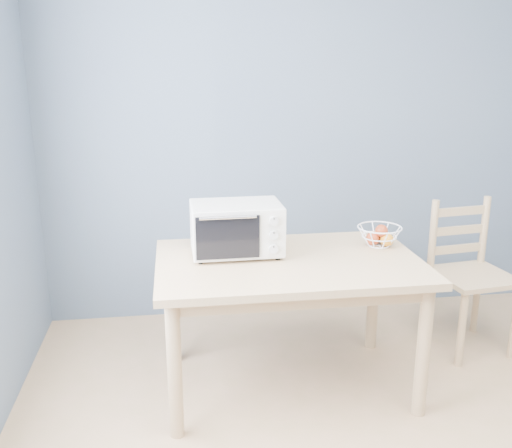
{
  "coord_description": "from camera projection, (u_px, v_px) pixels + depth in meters",
  "views": [
    {
      "loc": [
        -1.11,
        -1.6,
        1.76
      ],
      "look_at": [
        -0.68,
        1.28,
        0.93
      ],
      "focal_mm": 40.0,
      "sensor_mm": 36.0,
      "label": 1
    }
  ],
  "objects": [
    {
      "name": "dining_table",
      "position": [
        289.0,
        277.0,
        3.05
      ],
      "size": [
        1.4,
        0.9,
        0.75
      ],
      "color": "tan",
      "rests_on": "ground"
    },
    {
      "name": "toaster_oven",
      "position": [
        233.0,
        228.0,
        3.07
      ],
      "size": [
        0.49,
        0.36,
        0.28
      ],
      "rotation": [
        0.0,
        0.0,
        0.01
      ],
      "color": "beige",
      "rests_on": "dining_table"
    },
    {
      "name": "fruit_basket",
      "position": [
        379.0,
        235.0,
        3.23
      ],
      "size": [
        0.25,
        0.25,
        0.13
      ],
      "rotation": [
        0.0,
        0.0,
        0.01
      ],
      "color": "white",
      "rests_on": "dining_table"
    },
    {
      "name": "dining_chair",
      "position": [
        469.0,
        277.0,
        3.57
      ],
      "size": [
        0.49,
        0.49,
        0.94
      ],
      "rotation": [
        0.0,
        0.0,
        0.13
      ],
      "color": "tan",
      "rests_on": "ground"
    }
  ]
}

